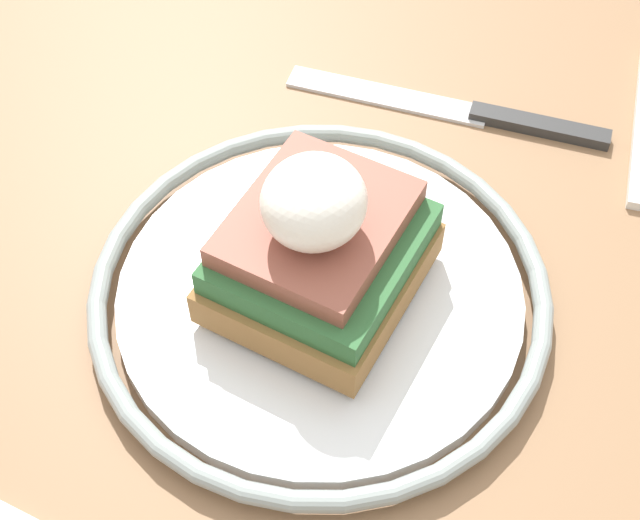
# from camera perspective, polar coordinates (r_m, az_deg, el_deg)

# --- Properties ---
(dining_table) EXTENTS (0.90, 0.79, 0.76)m
(dining_table) POSITION_cam_1_polar(r_m,az_deg,el_deg) (0.58, -0.56, -8.58)
(dining_table) COLOR #846042
(dining_table) RESTS_ON ground_plane
(plate) EXTENTS (0.23, 0.23, 0.02)m
(plate) POSITION_cam_1_polar(r_m,az_deg,el_deg) (0.45, 0.00, -2.09)
(plate) COLOR silver
(plate) RESTS_ON dining_table
(sandwich) EXTENTS (0.10, 0.09, 0.09)m
(sandwich) POSITION_cam_1_polar(r_m,az_deg,el_deg) (0.42, -0.08, 0.96)
(sandwich) COLOR olive
(sandwich) RESTS_ON plate
(knife) EXTENTS (0.05, 0.20, 0.01)m
(knife) POSITION_cam_1_polar(r_m,az_deg,el_deg) (0.55, 9.67, 9.28)
(knife) COLOR #2D2D2D
(knife) RESTS_ON dining_table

